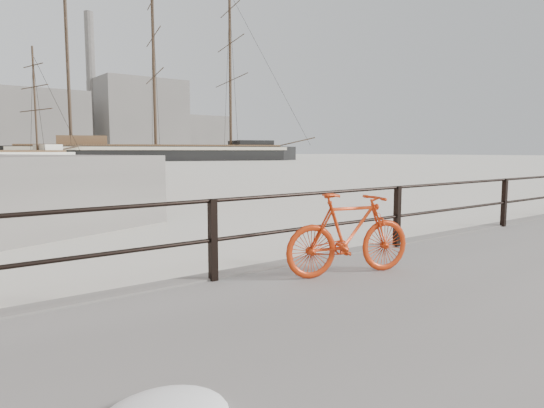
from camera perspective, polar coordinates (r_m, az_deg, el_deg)
ground at (r=8.48m, az=13.55°, el=-7.01°), size 400.00×400.00×0.00m
guardrail at (r=8.24m, az=14.51°, el=-1.42°), size 28.00×0.10×1.00m
bicycle at (r=6.22m, az=9.09°, el=-3.49°), size 1.76×0.71×1.06m
barque_black at (r=93.93m, az=-13.46°, el=4.96°), size 67.80×37.72×36.18m
industrial_west at (r=147.73m, az=-27.40°, el=8.35°), size 32.00×18.00×18.00m
industrial_mid at (r=162.57m, az=-15.38°, el=9.64°), size 26.00×20.00×24.00m
industrial_east at (r=176.73m, az=-8.97°, el=7.87°), size 20.00×16.00×14.00m
smokestack at (r=163.79m, az=-20.49°, el=12.95°), size 2.80×2.80×44.00m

